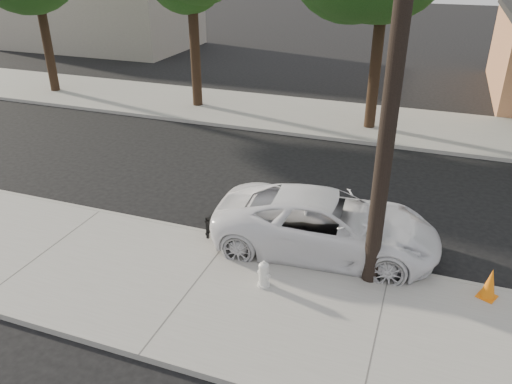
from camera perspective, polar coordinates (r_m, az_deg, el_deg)
ground at (r=14.64m, az=0.35°, el=-1.52°), size 120.00×120.00×0.00m
near_sidewalk at (r=11.27m, az=-7.21°, el=-10.85°), size 90.00×4.40×0.15m
far_sidewalk at (r=22.19m, az=7.90°, el=8.39°), size 90.00×5.00×0.15m
curb_near at (r=12.90m, az=-2.82°, el=-5.34°), size 90.00×0.12×0.16m
building_far at (r=40.59m, az=-17.92°, el=19.12°), size 14.00×8.00×5.00m
utility_pole at (r=9.74m, az=15.51°, el=12.65°), size 1.40×0.34×9.00m
police_cruiser at (r=12.30m, az=8.02°, el=-3.63°), size 5.62×2.94×1.51m
fire_hydrant at (r=10.98m, az=0.89°, el=-9.42°), size 0.32×0.29×0.59m
traffic_cone at (r=11.70m, az=25.16°, el=-9.47°), size 0.48×0.48×0.70m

